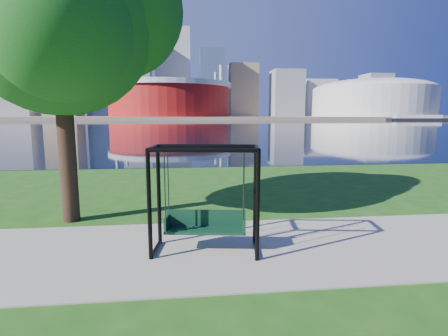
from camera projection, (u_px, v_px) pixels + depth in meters
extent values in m
plane|color=#1E5114|center=(223.00, 242.00, 8.34)|extent=(900.00, 900.00, 0.00)
cube|color=#9E937F|center=(225.00, 249.00, 7.84)|extent=(120.00, 4.00, 0.03)
cube|color=black|center=(187.00, 125.00, 108.52)|extent=(900.00, 180.00, 0.02)
cube|color=#937F60|center=(185.00, 117.00, 308.75)|extent=(900.00, 228.00, 2.00)
cylinder|color=maroon|center=(170.00, 100.00, 236.08)|extent=(80.00, 80.00, 22.00)
cylinder|color=silver|center=(169.00, 86.00, 234.66)|extent=(83.00, 83.00, 3.00)
cylinder|color=silver|center=(216.00, 95.00, 257.70)|extent=(2.00, 2.00, 32.00)
cylinder|color=silver|center=(124.00, 94.00, 250.29)|extent=(2.00, 2.00, 32.00)
cylinder|color=silver|center=(114.00, 90.00, 212.96)|extent=(2.00, 2.00, 32.00)
cylinder|color=silver|center=(221.00, 91.00, 220.38)|extent=(2.00, 2.00, 32.00)
cylinder|color=beige|center=(372.00, 103.00, 252.57)|extent=(84.00, 84.00, 20.00)
ellipsoid|color=beige|center=(373.00, 90.00, 251.21)|extent=(84.00, 84.00, 15.12)
cube|color=gray|center=(16.00, 79.00, 292.10)|extent=(28.00, 28.00, 62.00)
cube|color=#998466|center=(61.00, 62.00, 284.83)|extent=(26.00, 26.00, 88.00)
cube|color=slate|center=(105.00, 63.00, 312.24)|extent=(30.00, 24.00, 95.00)
cube|color=gray|center=(137.00, 74.00, 297.71)|extent=(24.00, 24.00, 72.00)
cube|color=silver|center=(173.00, 73.00, 329.95)|extent=(32.00, 28.00, 80.00)
cube|color=slate|center=(212.00, 83.00, 310.99)|extent=(22.00, 22.00, 58.00)
cube|color=#998466|center=(243.00, 91.00, 329.85)|extent=(26.00, 26.00, 48.00)
cube|color=gray|center=(287.00, 93.00, 324.99)|extent=(28.00, 24.00, 42.00)
cube|color=silver|center=(318.00, 98.00, 354.50)|extent=(30.00, 26.00, 36.00)
cube|color=gray|center=(375.00, 95.00, 340.19)|extent=(24.00, 24.00, 40.00)
cube|color=#998466|center=(403.00, 100.00, 360.03)|extent=(26.00, 26.00, 32.00)
sphere|color=#998466|center=(56.00, 0.00, 277.70)|extent=(10.00, 10.00, 10.00)
cylinder|color=black|center=(149.00, 206.00, 7.11)|extent=(0.10, 0.10, 2.31)
cylinder|color=black|center=(258.00, 207.00, 7.04)|extent=(0.10, 0.10, 2.31)
cylinder|color=black|center=(159.00, 196.00, 8.01)|extent=(0.10, 0.10, 2.31)
cylinder|color=black|center=(255.00, 197.00, 7.94)|extent=(0.10, 0.10, 2.31)
cylinder|color=black|center=(203.00, 150.00, 6.90)|extent=(2.20, 0.41, 0.09)
cylinder|color=black|center=(206.00, 146.00, 7.80)|extent=(2.20, 0.41, 0.09)
cylinder|color=black|center=(153.00, 148.00, 7.39)|extent=(0.22, 0.91, 0.09)
cylinder|color=black|center=(156.00, 248.00, 7.72)|extent=(0.20, 0.90, 0.07)
cylinder|color=black|center=(257.00, 148.00, 7.32)|extent=(0.22, 0.91, 0.09)
cylinder|color=black|center=(256.00, 249.00, 7.65)|extent=(0.20, 0.90, 0.07)
cube|color=black|center=(205.00, 230.00, 7.62)|extent=(1.80, 0.70, 0.06)
cube|color=black|center=(206.00, 218.00, 7.78)|extent=(1.75, 0.31, 0.38)
cube|color=black|center=(167.00, 224.00, 7.63)|extent=(0.12, 0.45, 0.34)
cube|color=black|center=(244.00, 225.00, 7.57)|extent=(0.12, 0.45, 0.34)
cylinder|color=#2E2D32|center=(165.00, 186.00, 7.31)|extent=(0.03, 0.03, 1.46)
cylinder|color=#2E2D32|center=(244.00, 186.00, 7.26)|extent=(0.03, 0.03, 1.46)
cylinder|color=#2E2D32|center=(168.00, 182.00, 7.68)|extent=(0.03, 0.03, 1.46)
cylinder|color=#2E2D32|center=(244.00, 183.00, 7.62)|extent=(0.03, 0.03, 1.46)
cylinder|color=black|center=(66.00, 139.00, 9.67)|extent=(0.47, 0.47, 4.67)
sphere|color=#174C16|center=(58.00, 19.00, 9.19)|extent=(5.09, 5.09, 5.09)
sphere|color=#174C16|center=(116.00, 10.00, 9.91)|extent=(3.82, 3.82, 3.82)
sphere|color=#174C16|center=(61.00, 29.00, 8.17)|extent=(3.39, 3.39, 3.39)
cube|color=black|center=(417.00, 119.00, 199.05)|extent=(31.95, 13.65, 1.24)
cube|color=beige|center=(417.00, 117.00, 198.81)|extent=(25.58, 11.02, 1.86)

